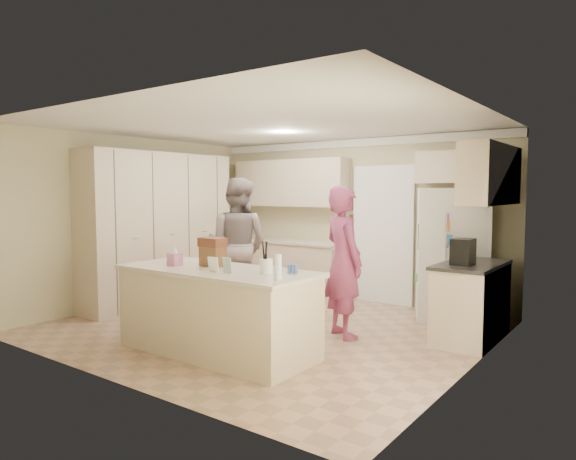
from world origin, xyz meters
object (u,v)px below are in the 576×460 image
Objects in this scene: coffee_maker at (463,252)px; teen_girl at (343,262)px; dollhouse_body at (213,256)px; teen_boy at (237,245)px; refrigerator at (451,254)px; island_base at (217,313)px; tissue_box at (175,259)px; utensil_crock at (266,266)px.

teen_girl reaches higher than coffee_maker.
teen_boy is (-0.95, 1.47, -0.06)m from dollhouse_body.
teen_boy is at bearing -174.02° from coffee_maker.
refrigerator is 0.82× the size of island_base.
teen_boy is at bearing 124.98° from island_base.
refrigerator is at bearing 55.15° from tissue_box.
teen_girl is (1.34, 1.46, -0.08)m from tissue_box.
teen_boy is (-2.67, -1.38, 0.08)m from refrigerator.
refrigerator reaches higher than dollhouse_body.
tissue_box is 0.45m from dollhouse_body.
dollhouse_body is (-0.15, 0.10, 0.60)m from island_base.
island_base is 0.86m from utensil_crock.
island_base is at bearing -142.38° from refrigerator.
teen_girl reaches higher than tissue_box.
coffee_maker is at bearing 37.57° from tissue_box.
tissue_box is 1.98m from teen_girl.
teen_boy is (-1.10, 1.57, 0.54)m from island_base.
island_base is at bearing -175.60° from utensil_crock.
coffee_maker is 3.28m from tissue_box.
island_base is at bearing 108.55° from teen_boy.
teen_boy is (-1.75, 1.52, -0.02)m from utensil_crock.
refrigerator reaches higher than tissue_box.
coffee_maker is at bearing -89.70° from refrigerator.
utensil_crock is at bearing -127.12° from coffee_maker.
utensil_crock is (-0.92, -2.90, 0.10)m from refrigerator.
tissue_box is (-0.55, -0.10, 0.56)m from island_base.
teen_girl is at bearing 53.14° from dollhouse_body.
teen_boy reaches higher than utensil_crock.
refrigerator is at bearing 72.36° from utensil_crock.
teen_boy reaches higher than coffee_maker.
dollhouse_body is (-1.72, -2.85, 0.14)m from refrigerator.
utensil_crock is 0.08× the size of teen_boy.
teen_boy is at bearing 122.84° from dollhouse_body.
teen_boy is 1.90m from teen_girl.
tissue_box is at bearing 91.76° from teen_boy.
teen_girl is at bearing 83.78° from utensil_crock.
coffee_maker reaches higher than utensil_crock.
coffee_maker is at bearing -125.04° from teen_girl.
island_base is 1.13× the size of teen_boy.
refrigerator is 3.04m from utensil_crock.
coffee_maker reaches higher than dollhouse_body.
teen_girl is (0.14, 1.31, -0.09)m from utensil_crock.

